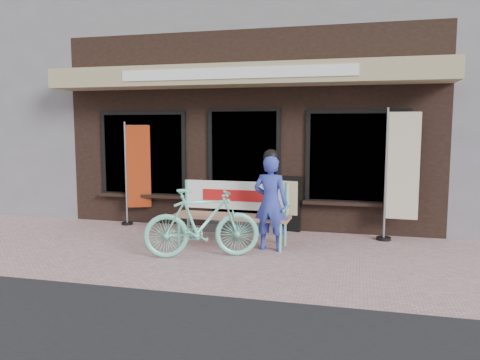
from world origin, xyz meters
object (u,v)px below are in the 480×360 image
(bench, at_px, (233,208))
(menu_stand, at_px, (287,203))
(bicycle, at_px, (202,223))
(person, at_px, (271,201))
(nobori_red, at_px, (136,172))
(nobori_cream, at_px, (400,173))

(bench, height_order, menu_stand, same)
(bicycle, bearing_deg, menu_stand, -45.65)
(bicycle, relative_size, menu_stand, 1.67)
(person, bearing_deg, nobori_red, 162.94)
(bicycle, bearing_deg, nobori_cream, -79.77)
(bench, xyz_separation_m, person, (0.65, -0.25, 0.17))
(person, distance_m, nobori_cream, 2.24)
(person, xyz_separation_m, nobori_red, (-2.83, 1.24, 0.26))
(bench, height_order, nobori_cream, nobori_cream)
(nobori_red, bearing_deg, bench, -45.85)
(nobori_cream, bearing_deg, person, -148.32)
(menu_stand, bearing_deg, nobori_red, -165.77)
(bench, relative_size, nobori_cream, 0.85)
(bench, distance_m, nobori_cream, 2.76)
(bench, relative_size, menu_stand, 1.86)
(bench, bearing_deg, bicycle, -103.85)
(bench, height_order, bicycle, bicycle)
(nobori_cream, bearing_deg, menu_stand, 173.22)
(nobori_red, bearing_deg, bicycle, -65.18)
(nobori_red, relative_size, nobori_cream, 0.90)
(bench, xyz_separation_m, nobori_cream, (2.58, 0.82, 0.54))
(person, bearing_deg, bench, 165.80)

